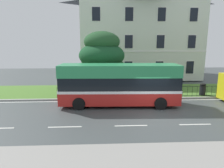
# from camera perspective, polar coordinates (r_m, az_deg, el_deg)

# --- Properties ---
(ground_plane) EXTENTS (60.00, 56.00, 0.18)m
(ground_plane) POSITION_cam_1_polar(r_m,az_deg,el_deg) (15.60, 11.24, -7.20)
(ground_plane) COLOR #404647
(georgian_townhouse) EXTENTS (16.35, 10.96, 12.05)m
(georgian_townhouse) POSITION_cam_1_polar(r_m,az_deg,el_deg) (31.13, 7.28, 13.63)
(georgian_townhouse) COLOR silver
(georgian_townhouse) RESTS_ON ground_plane
(iron_verge_railing) EXTENTS (18.83, 0.04, 0.97)m
(iron_verge_railing) POSITION_cam_1_polar(r_m,az_deg,el_deg) (18.83, 13.71, -2.08)
(iron_verge_railing) COLOR black
(iron_verge_railing) RESTS_ON ground_plane
(evergreen_tree) EXTENTS (4.95, 4.99, 5.99)m
(evergreen_tree) POSITION_cam_1_polar(r_m,az_deg,el_deg) (19.65, -2.87, 5.36)
(evergreen_tree) COLOR #423328
(evergreen_tree) RESTS_ON ground_plane
(single_decker_bus) EXTENTS (9.46, 2.79, 3.32)m
(single_decker_bus) POSITION_cam_1_polar(r_m,az_deg,el_deg) (15.91, 2.10, -0.06)
(single_decker_bus) COLOR red
(single_decker_bus) RESTS_ON ground_plane
(litter_bin) EXTENTS (0.57, 0.57, 1.16)m
(litter_bin) POSITION_cam_1_polar(r_m,az_deg,el_deg) (20.68, 24.48, -1.35)
(litter_bin) COLOR black
(litter_bin) RESTS_ON ground_plane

